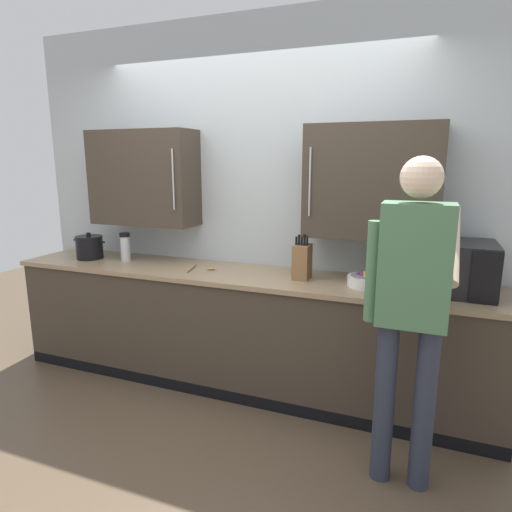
{
  "coord_description": "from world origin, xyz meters",
  "views": [
    {
      "loc": [
        1.27,
        -2.03,
        1.72
      ],
      "look_at": [
        0.15,
        0.85,
        1.05
      ],
      "focal_mm": 30.99,
      "sensor_mm": 36.0,
      "label": 1
    }
  ],
  "objects_px": {
    "wooden_spoon": "(201,268)",
    "person_figure": "(412,299)",
    "stock_pot": "(89,247)",
    "thermos_flask": "(125,247)",
    "fruit_bowl": "(365,280)",
    "microwave_oven": "(441,266)",
    "knife_block": "(302,261)"
  },
  "relations": [
    {
      "from": "knife_block",
      "to": "fruit_bowl",
      "type": "distance_m",
      "value": 0.45
    },
    {
      "from": "fruit_bowl",
      "to": "person_figure",
      "type": "bearing_deg",
      "value": -64.09
    },
    {
      "from": "thermos_flask",
      "to": "microwave_oven",
      "type": "bearing_deg",
      "value": 0.16
    },
    {
      "from": "thermos_flask",
      "to": "fruit_bowl",
      "type": "relative_size",
      "value": 1.03
    },
    {
      "from": "fruit_bowl",
      "to": "person_figure",
      "type": "relative_size",
      "value": 0.13
    },
    {
      "from": "fruit_bowl",
      "to": "microwave_oven",
      "type": "bearing_deg",
      "value": 7.15
    },
    {
      "from": "fruit_bowl",
      "to": "stock_pot",
      "type": "bearing_deg",
      "value": 179.7
    },
    {
      "from": "fruit_bowl",
      "to": "wooden_spoon",
      "type": "bearing_deg",
      "value": 179.47
    },
    {
      "from": "knife_block",
      "to": "person_figure",
      "type": "xyz_separation_m",
      "value": [
        0.76,
        -0.68,
        0.02
      ]
    },
    {
      "from": "knife_block",
      "to": "fruit_bowl",
      "type": "bearing_deg",
      "value": -4.31
    },
    {
      "from": "microwave_oven",
      "to": "knife_block",
      "type": "bearing_deg",
      "value": -178.45
    },
    {
      "from": "stock_pot",
      "to": "person_figure",
      "type": "relative_size",
      "value": 0.18
    },
    {
      "from": "wooden_spoon",
      "to": "stock_pot",
      "type": "relative_size",
      "value": 0.78
    },
    {
      "from": "wooden_spoon",
      "to": "person_figure",
      "type": "height_order",
      "value": "person_figure"
    },
    {
      "from": "microwave_oven",
      "to": "knife_block",
      "type": "relative_size",
      "value": 2.57
    },
    {
      "from": "microwave_oven",
      "to": "wooden_spoon",
      "type": "distance_m",
      "value": 1.7
    },
    {
      "from": "knife_block",
      "to": "fruit_bowl",
      "type": "xyz_separation_m",
      "value": [
        0.44,
        -0.03,
        -0.08
      ]
    },
    {
      "from": "wooden_spoon",
      "to": "fruit_bowl",
      "type": "height_order",
      "value": "fruit_bowl"
    },
    {
      "from": "knife_block",
      "to": "stock_pot",
      "type": "height_order",
      "value": "knife_block"
    },
    {
      "from": "fruit_bowl",
      "to": "person_figure",
      "type": "height_order",
      "value": "person_figure"
    },
    {
      "from": "stock_pot",
      "to": "wooden_spoon",
      "type": "bearing_deg",
      "value": -0.02
    },
    {
      "from": "wooden_spoon",
      "to": "fruit_bowl",
      "type": "bearing_deg",
      "value": -0.53
    },
    {
      "from": "microwave_oven",
      "to": "thermos_flask",
      "type": "distance_m",
      "value": 2.43
    },
    {
      "from": "microwave_oven",
      "to": "knife_block",
      "type": "xyz_separation_m",
      "value": [
        -0.9,
        -0.02,
        -0.04
      ]
    },
    {
      "from": "microwave_oven",
      "to": "stock_pot",
      "type": "distance_m",
      "value": 2.77
    },
    {
      "from": "knife_block",
      "to": "stock_pot",
      "type": "relative_size",
      "value": 1.01
    },
    {
      "from": "thermos_flask",
      "to": "fruit_bowl",
      "type": "xyz_separation_m",
      "value": [
        1.97,
        -0.05,
        -0.08
      ]
    },
    {
      "from": "microwave_oven",
      "to": "wooden_spoon",
      "type": "bearing_deg",
      "value": -178.44
    },
    {
      "from": "fruit_bowl",
      "to": "person_figure",
      "type": "distance_m",
      "value": 0.73
    },
    {
      "from": "microwave_oven",
      "to": "fruit_bowl",
      "type": "height_order",
      "value": "microwave_oven"
    },
    {
      "from": "person_figure",
      "to": "wooden_spoon",
      "type": "bearing_deg",
      "value": 156.91
    },
    {
      "from": "knife_block",
      "to": "fruit_bowl",
      "type": "relative_size",
      "value": 1.42
    }
  ]
}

